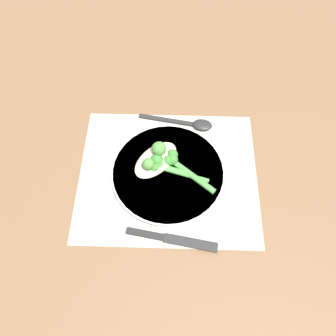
% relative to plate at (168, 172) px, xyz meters
% --- Properties ---
extents(ground_plane, '(3.00, 3.00, 0.00)m').
position_rel_plate_xyz_m(ground_plane, '(0.00, 0.00, -0.01)').
color(ground_plane, brown).
extents(placemat, '(0.41, 0.34, 0.00)m').
position_rel_plate_xyz_m(placemat, '(0.00, 0.00, -0.01)').
color(placemat, '#B2A893').
rests_on(placemat, ground_plane).
extents(plate, '(0.26, 0.26, 0.01)m').
position_rel_plate_xyz_m(plate, '(0.00, 0.00, 0.00)').
color(plate, silver).
rests_on(plate, placemat).
extents(chicken_fillet, '(0.13, 0.13, 0.02)m').
position_rel_plate_xyz_m(chicken_fillet, '(0.03, -0.02, 0.02)').
color(chicken_fillet, beige).
rests_on(chicken_fillet, plate).
extents(pesto_dollop_primary, '(0.03, 0.03, 0.03)m').
position_rel_plate_xyz_m(pesto_dollop_primary, '(0.02, -0.04, 0.04)').
color(pesto_dollop_primary, '#477F38').
rests_on(pesto_dollop_primary, chicken_fillet).
extents(pesto_dollop_secondary, '(0.03, 0.03, 0.03)m').
position_rel_plate_xyz_m(pesto_dollop_secondary, '(0.04, -0.00, 0.04)').
color(pesto_dollop_secondary, '#477F38').
rests_on(pesto_dollop_secondary, chicken_fillet).
extents(broccoli_stalk_left, '(0.09, 0.06, 0.03)m').
position_rel_plate_xyz_m(broccoli_stalk_left, '(0.01, -0.01, 0.02)').
color(broccoli_stalk_left, green).
rests_on(broccoli_stalk_left, plate).
extents(broccoli_stalk_right, '(0.14, 0.06, 0.03)m').
position_rel_plate_xyz_m(broccoli_stalk_right, '(0.02, -0.01, 0.02)').
color(broccoli_stalk_right, green).
rests_on(broccoli_stalk_right, plate).
extents(broccoli_stalk_rear, '(0.12, 0.11, 0.03)m').
position_rel_plate_xyz_m(broccoli_stalk_rear, '(-0.02, -0.01, 0.02)').
color(broccoli_stalk_rear, green).
rests_on(broccoli_stalk_rear, plate).
extents(knife, '(0.19, 0.05, 0.01)m').
position_rel_plate_xyz_m(knife, '(-0.01, 0.15, -0.01)').
color(knife, black).
rests_on(knife, placemat).
extents(spoon, '(0.19, 0.05, 0.01)m').
position_rel_plate_xyz_m(spoon, '(-0.06, -0.14, -0.00)').
color(spoon, black).
rests_on(spoon, placemat).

